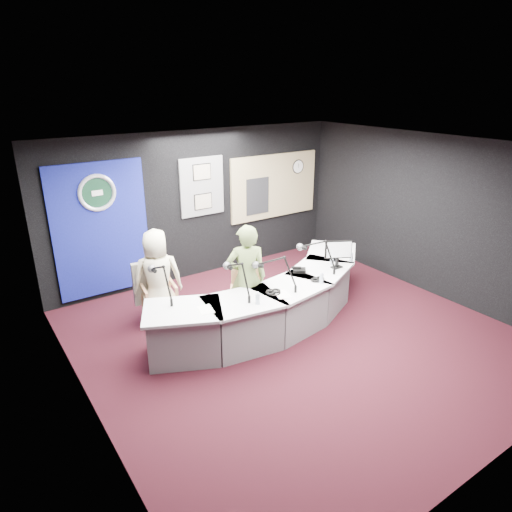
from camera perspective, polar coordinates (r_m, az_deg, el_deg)
ground at (r=7.03m, az=5.11°, el=-10.02°), size 6.00×6.00×0.00m
ceiling at (r=6.07m, az=5.99°, el=13.19°), size 6.00×6.00×0.02m
wall_back at (r=8.82m, az=-7.06°, el=6.37°), size 6.00×0.02×2.80m
wall_left at (r=5.18m, az=-21.14°, el=-5.89°), size 0.02×6.00×2.80m
wall_right at (r=8.57m, az=21.22°, el=4.65°), size 0.02×6.00×2.80m
broadcast_desk at (r=7.20m, az=2.12°, el=-5.74°), size 4.50×1.90×0.75m
backdrop_panel at (r=8.17m, az=-18.78°, el=3.09°), size 1.60×0.05×2.30m
agency_seal at (r=7.97m, az=-19.25°, el=7.46°), size 0.63×0.07×0.63m
seal_center at (r=7.98m, az=-19.26°, el=7.47°), size 0.48×0.01×0.48m
pinboard at (r=8.73m, az=-6.77°, el=8.60°), size 0.90×0.04×1.10m
framed_photo_upper at (r=8.65m, az=-6.76°, el=10.38°), size 0.34×0.02×0.27m
framed_photo_lower at (r=8.77m, az=-6.60°, el=6.78°), size 0.34×0.02×0.27m
booth_window_frame at (r=9.66m, az=2.31°, el=8.74°), size 2.12×0.06×1.32m
booth_glow at (r=9.65m, az=2.35°, el=8.72°), size 2.00×0.02×1.20m
equipment_rack at (r=9.41m, az=0.19°, el=7.48°), size 0.55×0.02×0.75m
wall_clock at (r=9.93m, az=5.28°, el=11.07°), size 0.28×0.01×0.28m
armchair_left at (r=7.33m, az=-12.01°, el=-4.79°), size 0.62×0.62×0.96m
armchair_right at (r=7.01m, az=-1.18°, el=-5.31°), size 0.79×0.79×1.01m
draped_jacket at (r=7.46m, az=-13.25°, el=-3.22°), size 0.51×0.18×0.70m
person_man at (r=7.21m, az=-12.18°, el=-2.68°), size 0.87×0.70×1.55m
person_woman at (r=6.87m, az=-1.20°, el=-2.80°), size 0.73×0.62×1.68m
computer_monitor at (r=7.49m, az=10.20°, el=0.82°), size 0.41×0.24×0.31m
desk_phone at (r=7.35m, az=5.44°, el=-1.79°), size 0.26×0.25×0.05m
headphones_near at (r=7.08m, az=7.71°, el=-2.90°), size 0.20×0.20×0.03m
headphones_far at (r=6.62m, az=2.16°, el=-4.49°), size 0.24×0.24×0.04m
paper_stack at (r=6.19m, az=-6.31°, el=-6.68°), size 0.24×0.30×0.00m
notepad at (r=6.59m, az=3.32°, el=-4.79°), size 0.26×0.32×0.00m
boom_mic_a at (r=6.49m, az=-11.82°, el=-2.75°), size 0.16×0.74×0.60m
boom_mic_b at (r=6.45m, az=-2.31°, el=-2.43°), size 0.16×0.74×0.60m
boom_mic_c at (r=6.62m, az=2.45°, el=-1.80°), size 0.48×0.63×0.60m
boom_mic_d at (r=7.34m, az=7.65°, el=0.40°), size 0.37×0.69×0.60m
water_bottles at (r=7.05m, az=6.49°, el=-2.28°), size 2.26×0.54×0.18m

